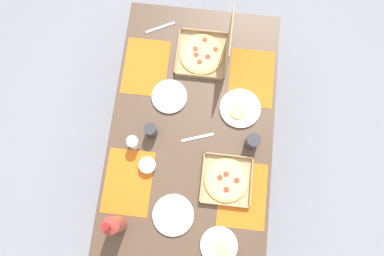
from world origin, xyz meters
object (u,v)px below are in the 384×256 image
(plate_far_left, at_px, (240,109))
(plate_middle, at_px, (169,97))
(cup_dark, at_px, (252,142))
(pizza_box_center, at_px, (207,52))
(pizza_box_corner_right, at_px, (226,180))
(cup_red, at_px, (151,131))
(cup_clear_left, at_px, (134,143))
(plate_far_right, at_px, (173,215))
(plate_near_right, at_px, (219,246))
(condiment_bowl, at_px, (148,165))
(soda_bottle, at_px, (114,225))

(plate_far_left, height_order, plate_middle, plate_far_left)
(cup_dark, bearing_deg, pizza_box_center, -149.42)
(pizza_box_corner_right, height_order, cup_red, cup_red)
(pizza_box_center, height_order, cup_red, pizza_box_center)
(pizza_box_corner_right, bearing_deg, cup_clear_left, -105.06)
(pizza_box_corner_right, relative_size, plate_far_right, 1.23)
(pizza_box_corner_right, distance_m, cup_red, 0.50)
(pizza_box_corner_right, height_order, plate_far_right, pizza_box_corner_right)
(plate_far_right, height_order, plate_near_right, plate_near_right)
(pizza_box_center, height_order, condiment_bowl, pizza_box_center)
(cup_dark, height_order, condiment_bowl, cup_dark)
(pizza_box_corner_right, bearing_deg, cup_red, -116.34)
(plate_middle, relative_size, cup_clear_left, 2.09)
(cup_red, bearing_deg, cup_dark, 90.14)
(pizza_box_corner_right, height_order, cup_clear_left, cup_clear_left)
(pizza_box_corner_right, bearing_deg, plate_near_right, -1.06)
(cup_red, bearing_deg, pizza_box_corner_right, 63.66)
(cup_dark, bearing_deg, soda_bottle, -52.21)
(pizza_box_corner_right, relative_size, soda_bottle, 0.86)
(cup_red, bearing_deg, pizza_box_center, 152.59)
(cup_dark, bearing_deg, condiment_bowl, -71.20)
(plate_near_right, xyz_separation_m, cup_dark, (-0.57, 0.13, 0.05))
(pizza_box_center, xyz_separation_m, plate_far_left, (0.32, 0.22, -0.04))
(plate_near_right, distance_m, cup_clear_left, 0.72)
(pizza_box_corner_right, distance_m, plate_near_right, 0.35)
(condiment_bowl, bearing_deg, plate_middle, 170.60)
(plate_far_left, xyz_separation_m, cup_red, (0.20, -0.49, 0.04))
(pizza_box_corner_right, bearing_deg, pizza_box_center, -166.16)
(cup_dark, height_order, cup_red, cup_dark)
(pizza_box_corner_right, xyz_separation_m, plate_middle, (-0.45, -0.37, -0.00))
(pizza_box_center, relative_size, plate_far_left, 1.41)
(pizza_box_center, bearing_deg, plate_near_right, 9.14)
(plate_far_right, height_order, cup_red, cup_red)
(cup_red, height_order, condiment_bowl, cup_red)
(pizza_box_center, relative_size, cup_clear_left, 3.38)
(soda_bottle, xyz_separation_m, cup_clear_left, (-0.44, 0.02, -0.08))
(pizza_box_center, bearing_deg, cup_dark, 30.58)
(plate_middle, distance_m, soda_bottle, 0.78)
(plate_middle, height_order, cup_clear_left, cup_clear_left)
(cup_clear_left, bearing_deg, plate_far_right, 36.19)
(pizza_box_center, bearing_deg, plate_middle, -33.90)
(pizza_box_corner_right, relative_size, plate_near_right, 1.39)
(pizza_box_corner_right, xyz_separation_m, cup_clear_left, (-0.14, -0.53, 0.04))
(plate_far_right, xyz_separation_m, cup_red, (-0.44, -0.18, 0.05))
(plate_middle, bearing_deg, plate_near_right, 24.77)
(cup_dark, bearing_deg, pizza_box_corner_right, -28.62)
(plate_middle, xyz_separation_m, soda_bottle, (0.75, -0.18, 0.12))
(plate_middle, xyz_separation_m, cup_clear_left, (0.30, -0.16, 0.04))
(plate_far_left, distance_m, cup_dark, 0.22)
(cup_clear_left, bearing_deg, plate_middle, 152.15)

